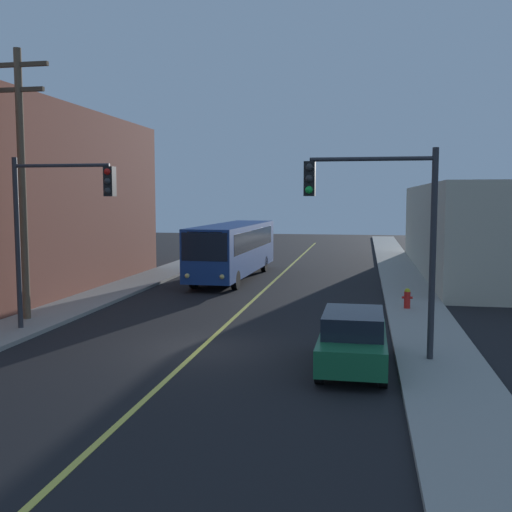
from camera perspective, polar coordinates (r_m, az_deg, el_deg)
ground_plane at (r=19.28m, az=-5.25°, el=-8.73°), size 120.00×120.00×0.00m
sidewalk_left at (r=30.93m, az=-13.29°, el=-3.28°), size 2.50×90.00×0.15m
sidewalk_right at (r=28.47m, az=14.62°, el=-4.07°), size 2.50×90.00×0.15m
lane_stripe_center at (r=33.71m, az=1.57°, el=-2.53°), size 0.16×60.00×0.01m
city_bus at (r=35.26m, az=-2.12°, el=0.79°), size 2.90×12.21×3.20m
parked_car_green at (r=16.99m, az=9.21°, el=-7.82°), size 1.85×4.42×1.62m
utility_pole_near at (r=24.25m, az=-21.39°, el=7.40°), size 2.40×0.28×10.08m
traffic_signal_left_corner at (r=21.79m, az=-18.42°, el=4.10°), size 3.75×0.48×6.00m
traffic_signal_right_corner at (r=17.45m, az=11.54°, el=3.98°), size 3.75×0.48×6.00m
fire_hydrant at (r=25.85m, az=14.19°, el=-3.89°), size 0.44×0.26×0.84m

